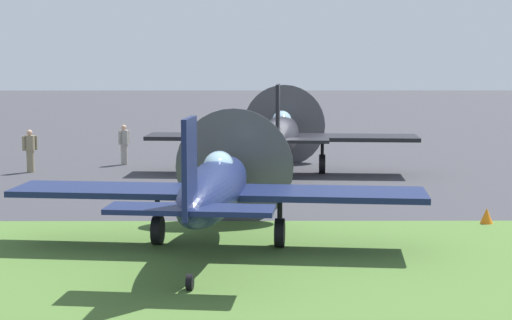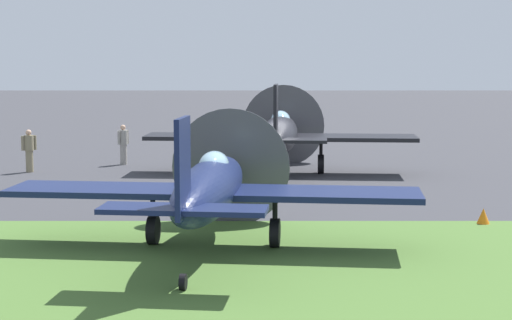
{
  "view_description": "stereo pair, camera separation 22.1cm",
  "coord_description": "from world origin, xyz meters",
  "px_view_note": "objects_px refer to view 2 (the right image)",
  "views": [
    {
      "loc": [
        -0.49,
        -29.86,
        4.72
      ],
      "look_at": [
        -0.36,
        -4.18,
        1.41
      ],
      "focal_mm": 57.31,
      "sensor_mm": 36.0,
      "label": 1
    },
    {
      "loc": [
        -0.27,
        -29.86,
        4.72
      ],
      "look_at": [
        -0.36,
        -4.18,
        1.41
      ],
      "focal_mm": 57.31,
      "sensor_mm": 36.0,
      "label": 2
    }
  ],
  "objects_px": {
    "airplane_lead": "(283,134)",
    "airplane_wingman": "(214,187)",
    "ground_crew_mechanic": "(32,150)",
    "ground_crew_chief": "(126,144)",
    "runway_marker_cone": "(486,216)"
  },
  "relations": [
    {
      "from": "airplane_lead",
      "to": "ground_crew_chief",
      "type": "height_order",
      "value": "airplane_lead"
    },
    {
      "from": "airplane_wingman",
      "to": "ground_crew_chief",
      "type": "bearing_deg",
      "value": 112.77
    },
    {
      "from": "ground_crew_chief",
      "to": "runway_marker_cone",
      "type": "bearing_deg",
      "value": 80.95
    },
    {
      "from": "airplane_lead",
      "to": "airplane_wingman",
      "type": "relative_size",
      "value": 1.06
    },
    {
      "from": "airplane_wingman",
      "to": "ground_crew_mechanic",
      "type": "relative_size",
      "value": 5.94
    },
    {
      "from": "ground_crew_chief",
      "to": "ground_crew_mechanic",
      "type": "height_order",
      "value": "same"
    },
    {
      "from": "ground_crew_mechanic",
      "to": "runway_marker_cone",
      "type": "xyz_separation_m",
      "value": [
        15.6,
        -10.23,
        -0.69
      ]
    },
    {
      "from": "runway_marker_cone",
      "to": "ground_crew_chief",
      "type": "bearing_deg",
      "value": 134.12
    },
    {
      "from": "airplane_lead",
      "to": "ground_crew_chief",
      "type": "bearing_deg",
      "value": 160.24
    },
    {
      "from": "ground_crew_mechanic",
      "to": "airplane_wingman",
      "type": "bearing_deg",
      "value": 88.66
    },
    {
      "from": "ground_crew_chief",
      "to": "runway_marker_cone",
      "type": "distance_m",
      "value": 17.47
    },
    {
      "from": "ground_crew_chief",
      "to": "runway_marker_cone",
      "type": "xyz_separation_m",
      "value": [
        12.15,
        -12.53,
        -0.69
      ]
    },
    {
      "from": "airplane_lead",
      "to": "ground_crew_mechanic",
      "type": "xyz_separation_m",
      "value": [
        -10.14,
        0.65,
        -0.71
      ]
    },
    {
      "from": "airplane_lead",
      "to": "ground_crew_chief",
      "type": "relative_size",
      "value": 6.3
    },
    {
      "from": "runway_marker_cone",
      "to": "airplane_lead",
      "type": "bearing_deg",
      "value": 119.67
    }
  ]
}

